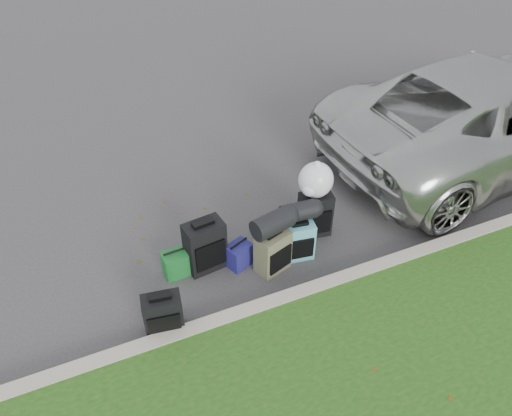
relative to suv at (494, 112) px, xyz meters
name	(u,v)px	position (x,y,z in m)	size (l,w,h in m)	color
ground	(269,246)	(-4.28, -0.64, -0.81)	(120.00, 120.00, 0.00)	#383535
curb	(303,294)	(-4.28, -1.64, -0.73)	(120.00, 0.18, 0.15)	#9E937F
suv	(494,112)	(0.00, 0.00, 0.00)	(2.67, 5.80, 1.61)	#B7B7B2
suitcase_small_black	(163,314)	(-5.94, -1.43, -0.54)	(0.43, 0.24, 0.54)	black
suitcase_large_black_left	(205,246)	(-5.17, -0.66, -0.45)	(0.49, 0.29, 0.71)	black
suitcase_olive	(273,252)	(-4.41, -1.04, -0.51)	(0.42, 0.27, 0.58)	#484730
suitcase_teal	(299,241)	(-4.00, -0.97, -0.53)	(0.38, 0.23, 0.55)	teal
suitcase_large_black_right	(315,214)	(-3.59, -0.63, -0.48)	(0.44, 0.26, 0.65)	black
tote_green	(176,264)	(-5.57, -0.63, -0.63)	(0.30, 0.24, 0.34)	#176826
tote_navy	(239,255)	(-4.78, -0.79, -0.64)	(0.31, 0.24, 0.33)	navy
duffel_left	(272,223)	(-4.40, -0.99, -0.08)	(0.28, 0.28, 0.51)	black
duffel_right	(299,212)	(-3.98, -0.86, -0.13)	(0.25, 0.25, 0.45)	black
trash_bag	(316,180)	(-3.60, -0.60, 0.08)	(0.47, 0.47, 0.47)	white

